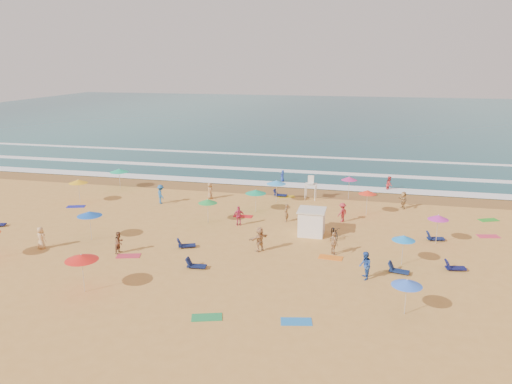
# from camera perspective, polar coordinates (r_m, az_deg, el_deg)

# --- Properties ---
(ground) EXTENTS (220.00, 220.00, 0.00)m
(ground) POSITION_cam_1_polar(r_m,az_deg,el_deg) (42.17, 1.52, -4.23)
(ground) COLOR gold
(ground) RESTS_ON ground
(ocean) EXTENTS (220.00, 140.00, 0.18)m
(ocean) POSITION_cam_1_polar(r_m,az_deg,el_deg) (124.06, 9.40, 8.40)
(ocean) COLOR #0C4756
(ocean) RESTS_ON ground
(wet_sand) EXTENTS (220.00, 220.00, 0.00)m
(wet_sand) POSITION_cam_1_polar(r_m,az_deg,el_deg) (53.95, 4.18, 0.06)
(wet_sand) COLOR olive
(wet_sand) RESTS_ON ground
(surf_foam) EXTENTS (200.00, 18.70, 0.05)m
(surf_foam) POSITION_cam_1_polar(r_m,az_deg,el_deg) (62.40, 5.45, 2.18)
(surf_foam) COLOR white
(surf_foam) RESTS_ON ground
(cabana) EXTENTS (2.00, 2.00, 2.00)m
(cabana) POSITION_cam_1_polar(r_m,az_deg,el_deg) (40.83, 6.37, -3.50)
(cabana) COLOR white
(cabana) RESTS_ON ground
(cabana_roof) EXTENTS (2.20, 2.20, 0.12)m
(cabana_roof) POSITION_cam_1_polar(r_m,az_deg,el_deg) (40.50, 6.41, -2.08)
(cabana_roof) COLOR silver
(cabana_roof) RESTS_ON cabana
(bicycle) EXTENTS (1.20, 1.92, 0.95)m
(bicycle) POSITION_cam_1_polar(r_m,az_deg,el_deg) (40.56, 8.97, -4.51)
(bicycle) COLOR black
(bicycle) RESTS_ON ground
(lifeguard_stand) EXTENTS (1.20, 1.20, 2.10)m
(lifeguard_stand) POSITION_cam_1_polar(r_m,az_deg,el_deg) (50.93, 6.27, 0.31)
(lifeguard_stand) COLOR white
(lifeguard_stand) RESTS_ON ground
(beach_umbrellas) EXTENTS (46.57, 26.79, 0.81)m
(beach_umbrellas) POSITION_cam_1_polar(r_m,az_deg,el_deg) (41.72, 2.13, -1.41)
(beach_umbrellas) COLOR yellow
(beach_umbrellas) RESTS_ON ground
(loungers) EXTENTS (53.37, 20.02, 0.34)m
(loungers) POSITION_cam_1_polar(r_m,az_deg,el_deg) (39.17, 7.05, -5.63)
(loungers) COLOR #0F124C
(loungers) RESTS_ON ground
(towels) EXTENTS (48.55, 27.01, 0.03)m
(towels) POSITION_cam_1_polar(r_m,az_deg,el_deg) (39.78, -1.29, -5.42)
(towels) COLOR #B72B16
(towels) RESTS_ON ground
(beachgoers) EXTENTS (41.18, 25.53, 2.14)m
(beachgoers) POSITION_cam_1_polar(r_m,az_deg,el_deg) (44.07, 4.61, -2.28)
(beachgoers) COLOR tan
(beachgoers) RESTS_ON ground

